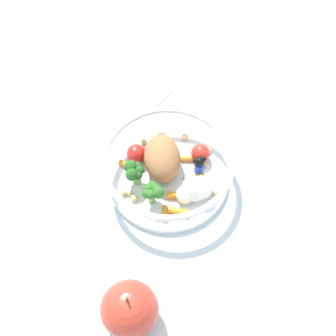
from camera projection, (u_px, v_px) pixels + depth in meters
The scene contains 4 objects.
ground_plane at pixel (178, 179), 0.81m from camera, with size 2.40×2.40×0.00m, color silver.
food_container at pixel (170, 170), 0.78m from camera, with size 0.21×0.21×0.07m.
loose_apple at pixel (129, 309), 0.65m from camera, with size 0.08×0.08×0.09m.
folded_napkin at pixel (129, 90), 0.90m from camera, with size 0.13×0.11×0.01m, color white.
Camera 1 is at (-0.20, 0.36, 0.70)m, focal length 51.12 mm.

